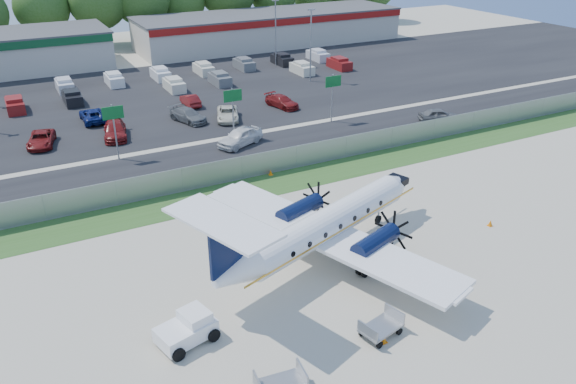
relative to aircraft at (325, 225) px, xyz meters
name	(u,v)px	position (x,y,z in m)	size (l,w,h in m)	color
ground	(333,263)	(0.06, -0.95, -2.25)	(170.00, 170.00, 0.00)	beige
grass_verge	(253,188)	(0.06, 11.05, -2.24)	(170.00, 4.00, 0.02)	#2D561E
access_road	(220,158)	(0.06, 18.05, -2.24)	(170.00, 8.00, 0.02)	black
parking_lot	(155,98)	(0.06, 39.05, -2.24)	(170.00, 32.00, 0.02)	black
perimeter_fence	(242,168)	(0.06, 13.05, -1.25)	(120.00, 0.06, 1.99)	gray
building_east	(271,28)	(26.06, 61.03, 0.38)	(44.40, 12.40, 5.24)	beige
sign_left	(114,120)	(-7.94, 21.96, 1.36)	(1.80, 0.26, 5.00)	gray
sign_mid	(233,103)	(3.06, 21.96, 1.36)	(1.80, 0.26, 5.00)	gray
sign_right	(333,88)	(14.06, 21.96, 1.36)	(1.80, 0.26, 5.00)	gray
light_pole_ne	(311,41)	(20.06, 37.05, 2.98)	(0.90, 0.35, 9.09)	gray
light_pole_se	(276,28)	(20.06, 47.05, 2.98)	(0.90, 0.35, 9.09)	gray
tree_line	(99,46)	(0.06, 73.05, -2.25)	(112.00, 6.00, 14.00)	#2A5218
aircraft	(325,225)	(0.00, 0.00, 0.00)	(18.99, 18.50, 5.83)	white
pushback_tug	(188,328)	(-10.08, -3.54, -1.51)	(3.21, 2.67, 1.55)	white
baggage_cart_near	(381,327)	(-1.30, -7.73, -1.72)	(2.42, 1.77, 1.14)	gray
baggage_cart_far	(281,384)	(-7.58, -8.83, -1.72)	(2.33, 1.55, 1.15)	gray
cone_nose	(490,223)	(12.17, -2.00, -2.03)	(0.32, 0.32, 0.46)	orange
cone_port_wing	(384,339)	(-1.48, -8.24, -2.02)	(0.35, 0.35, 0.50)	orange
cone_starboard_wing	(271,172)	(2.45, 12.73, -2.02)	(0.35, 0.35, 0.49)	orange
road_car_mid	(240,145)	(2.95, 20.22, -2.25)	(1.94, 4.83, 1.64)	silver
road_car_east	(438,122)	(23.97, 16.83, -2.25)	(1.66, 4.13, 1.41)	#595B5E
parked_car_a	(42,146)	(-13.58, 28.64, -2.25)	(2.14, 4.65, 1.29)	maroon
parked_car_b	(116,137)	(-6.98, 27.69, -2.25)	(2.07, 5.10, 1.48)	maroon
parked_car_c	(189,122)	(0.79, 28.94, -2.25)	(1.94, 4.77, 1.38)	#595B5E
parked_car_d	(228,120)	(4.67, 27.58, -2.25)	(2.19, 4.76, 1.32)	beige
parked_car_e	(282,107)	(11.72, 28.81, -2.25)	(1.84, 4.53, 1.31)	maroon
parked_car_f	(94,121)	(-8.03, 33.63, -2.25)	(2.22, 4.82, 1.34)	navy
parked_car_g	(191,106)	(2.78, 34.11, -2.25)	(1.37, 3.94, 1.30)	maroon
far_parking_rows	(144,88)	(0.06, 44.05, -2.25)	(56.00, 10.00, 1.60)	gray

